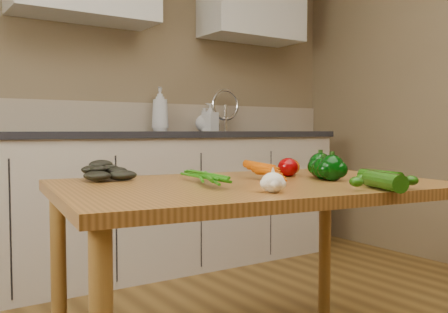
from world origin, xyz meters
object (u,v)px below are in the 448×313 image
soap_bottle_b (210,117)px  zucchini_a (380,177)px  carrot_bunch (248,172)px  garlic_bulb (273,182)px  pepper_b (320,165)px  pepper_c (332,168)px  tomato_a (288,167)px  soap_bottle_a (160,109)px  leafy_greens (108,167)px  tomato_b (291,167)px  tomato_c (320,167)px  pepper_a (323,168)px  soap_bottle_c (204,120)px  table (251,205)px  zucchini_b (384,181)px

soap_bottle_b → zucchini_a: 2.00m
carrot_bunch → garlic_bulb: carrot_bunch is taller
garlic_bulb → pepper_b: (0.47, 0.28, 0.02)m
pepper_c → tomato_a: 0.21m
soap_bottle_a → soap_bottle_b: soap_bottle_a is taller
leafy_greens → pepper_b: bearing=-25.0°
tomato_b → tomato_c: bearing=-18.0°
pepper_a → tomato_c: (0.15, 0.17, -0.01)m
tomato_a → zucchini_a: (0.08, -0.39, -0.01)m
soap_bottle_c → leafy_greens: (-1.22, -1.32, -0.21)m
tomato_a → zucchini_a: size_ratio=0.47×
soap_bottle_a → zucchini_a: (-0.15, -2.00, -0.31)m
soap_bottle_b → soap_bottle_c: size_ratio=1.20×
tomato_a → pepper_c: bearing=-82.1°
garlic_bulb → tomato_b: bearing=43.7°
garlic_bulb → pepper_a: (0.42, 0.21, 0.01)m
table → pepper_b: bearing=8.8°
tomato_b → carrot_bunch: bearing=-158.7°
soap_bottle_b → carrot_bunch: 1.82m
soap_bottle_c → pepper_a: size_ratio=2.03×
soap_bottle_a → zucchini_a: size_ratio=1.76×
pepper_c → tomato_c: bearing=54.4°
carrot_bunch → tomato_c: carrot_bunch is taller
zucchini_a → tomato_a: bearing=101.5°
soap_bottle_c → tomato_c: bearing=155.4°
tomato_b → zucchini_a: 0.44m
tomato_b → zucchini_b: tomato_b is taller
pepper_a → tomato_a: 0.16m
table → pepper_c: pepper_c is taller
garlic_bulb → zucchini_a: bearing=-3.2°
soap_bottle_b → pepper_a: (-0.54, -1.68, -0.24)m
soap_bottle_c → pepper_c: soap_bottle_c is taller
table → zucchini_b: 0.48m
pepper_b → tomato_a: 0.13m
soap_bottle_c → leafy_greens: bearing=126.1°
soap_bottle_a → tomato_b: size_ratio=4.23×
soap_bottle_b → pepper_a: soap_bottle_b is taller
carrot_bunch → tomato_c: (0.44, 0.08, -0.00)m
table → pepper_c: (0.28, -0.12, 0.13)m
leafy_greens → pepper_a: leafy_greens is taller
garlic_bulb → pepper_c: 0.43m
table → zucchini_b: size_ratio=7.79×
soap_bottle_a → tomato_a: bearing=115.4°
table → pepper_a: pepper_a is taller
tomato_a → pepper_a: bearing=-73.4°
soap_bottle_b → tomato_a: 1.65m
carrot_bunch → tomato_b: same height
tomato_b → zucchini_b: bearing=-101.3°
pepper_a → zucchini_b: 0.37m
carrot_bunch → pepper_b: 0.35m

